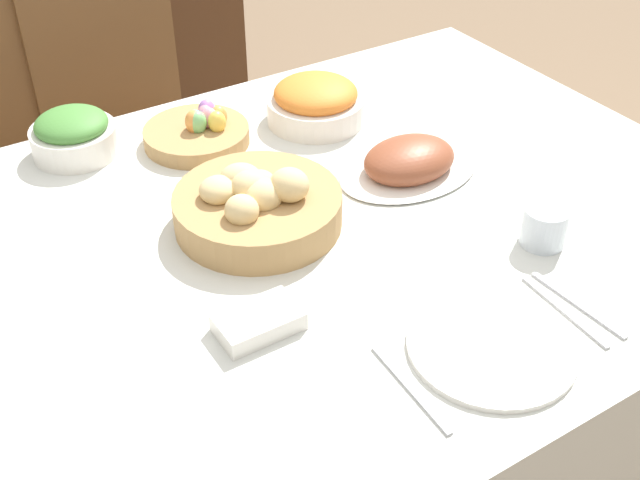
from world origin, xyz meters
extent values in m
cube|color=silver|center=(0.00, 0.00, 0.39)|extent=(1.64, 1.17, 0.77)
cylinder|color=brown|center=(-0.25, 0.62, 0.22)|extent=(0.03, 0.03, 0.43)
cylinder|color=brown|center=(-0.24, 1.01, 0.22)|extent=(0.03, 0.03, 0.43)
cylinder|color=brown|center=(-0.17, 0.61, 0.22)|extent=(0.03, 0.03, 0.43)
cylinder|color=brown|center=(0.22, 0.65, 0.22)|extent=(0.03, 0.03, 0.43)
cylinder|color=brown|center=(-0.21, 1.00, 0.22)|extent=(0.03, 0.03, 0.43)
cylinder|color=brown|center=(0.18, 1.04, 0.22)|extent=(0.03, 0.03, 0.43)
cube|color=brown|center=(0.01, 0.82, 0.44)|extent=(0.46, 0.46, 0.02)
cube|color=brown|center=(-0.02, 1.02, 0.70)|extent=(0.42, 0.06, 0.50)
cube|color=#4C2D19|center=(0.06, 1.76, 0.46)|extent=(1.23, 0.44, 0.93)
cylinder|color=#AD8451|center=(-0.07, 0.06, 0.80)|extent=(0.30, 0.30, 0.06)
ellipsoid|color=#E0C184|center=(-0.07, 0.03, 0.85)|extent=(0.09, 0.09, 0.06)
ellipsoid|color=#E0C184|center=(-0.13, 0.09, 0.85)|extent=(0.09, 0.09, 0.05)
ellipsoid|color=#E0C184|center=(-0.06, 0.07, 0.84)|extent=(0.09, 0.09, 0.06)
ellipsoid|color=#E0C184|center=(-0.08, 0.06, 0.86)|extent=(0.09, 0.09, 0.05)
ellipsoid|color=#E0C184|center=(-0.08, 0.10, 0.86)|extent=(0.10, 0.09, 0.05)
ellipsoid|color=#E0C184|center=(-0.12, 0.01, 0.85)|extent=(0.06, 0.06, 0.05)
ellipsoid|color=#E0C184|center=(-0.02, 0.02, 0.86)|extent=(0.09, 0.09, 0.06)
cylinder|color=#AD8451|center=(-0.04, 0.38, 0.79)|extent=(0.22, 0.22, 0.03)
ellipsoid|color=#F29E4C|center=(-0.04, 0.38, 0.82)|extent=(0.04, 0.04, 0.05)
ellipsoid|color=#F29E4C|center=(0.02, 0.38, 0.82)|extent=(0.04, 0.04, 0.05)
ellipsoid|color=#B27AD1|center=(0.01, 0.42, 0.82)|extent=(0.04, 0.04, 0.05)
ellipsoid|color=#60B2E0|center=(-0.04, 0.39, 0.82)|extent=(0.04, 0.04, 0.05)
ellipsoid|color=pink|center=(-0.01, 0.38, 0.82)|extent=(0.04, 0.04, 0.05)
ellipsoid|color=#7FCC7A|center=(-0.04, 0.38, 0.82)|extent=(0.04, 0.04, 0.05)
ellipsoid|color=pink|center=(-0.01, 0.40, 0.82)|extent=(0.03, 0.03, 0.04)
ellipsoid|color=#F4D151|center=(0.00, 0.36, 0.82)|extent=(0.04, 0.04, 0.05)
ellipsoid|color=silver|center=(0.27, 0.05, 0.78)|extent=(0.30, 0.21, 0.01)
ellipsoid|color=brown|center=(0.27, 0.05, 0.80)|extent=(0.19, 0.15, 0.08)
cylinder|color=silver|center=(0.23, 0.33, 0.80)|extent=(0.22, 0.22, 0.06)
ellipsoid|color=orange|center=(0.23, 0.33, 0.84)|extent=(0.18, 0.18, 0.06)
cylinder|color=silver|center=(-0.27, 0.48, 0.80)|extent=(0.17, 0.17, 0.06)
ellipsoid|color=#478438|center=(-0.27, 0.48, 0.84)|extent=(0.15, 0.15, 0.05)
cylinder|color=silver|center=(0.07, -0.41, 0.78)|extent=(0.26, 0.26, 0.01)
cube|color=#B7B7BC|center=(-0.08, -0.41, 0.77)|extent=(0.02, 0.19, 0.00)
cube|color=#B7B7BC|center=(0.23, -0.41, 0.77)|extent=(0.02, 0.19, 0.00)
cube|color=#B7B7BC|center=(0.26, -0.41, 0.77)|extent=(0.02, 0.19, 0.00)
cylinder|color=silver|center=(0.33, -0.26, 0.81)|extent=(0.08, 0.08, 0.07)
cube|color=silver|center=(-0.20, -0.19, 0.79)|extent=(0.13, 0.08, 0.03)
camera|label=1|loc=(-0.60, -1.00, 1.63)|focal=45.00mm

